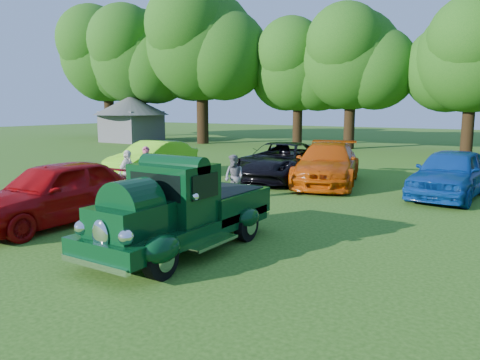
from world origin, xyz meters
The scene contains 12 objects.
ground centered at (0.00, 0.00, 0.00)m, with size 120.00×120.00×0.00m, color #224B11.
hero_pickup centered at (1.31, -0.50, 0.81)m, with size 2.22×4.77×1.87m.
red_convertible centered at (-2.89, -0.53, 0.83)m, with size 1.96×4.86×1.66m, color #9B0608.
back_car_lime centered at (-6.44, 6.90, 0.77)m, with size 1.62×4.66×1.53m, color #67CD1B.
back_car_black centered at (-1.34, 9.06, 0.78)m, with size 2.58×5.60×1.56m, color black.
back_car_orange centered at (0.70, 9.08, 0.80)m, with size 2.25×5.53×1.61m, color #BF4506.
back_car_blue centered at (5.18, 8.78, 0.82)m, with size 1.94×4.81×1.64m, color navy.
spectator_pink centered at (-4.14, 4.14, 0.81)m, with size 0.59×0.39×1.63m, color #C75172.
spectator_grey centered at (-0.70, 4.58, 0.74)m, with size 0.72×0.56×1.48m, color slate.
spectator_white centered at (-3.96, 3.03, 0.79)m, with size 0.93×0.39×1.59m, color white.
gazebo centered at (-22.00, 21.00, 2.40)m, with size 6.40×6.40×3.90m.
tree_line centered at (-0.75, 23.66, 7.28)m, with size 64.01×10.51×12.28m.
Camera 1 is at (7.57, -8.00, 3.03)m, focal length 35.00 mm.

